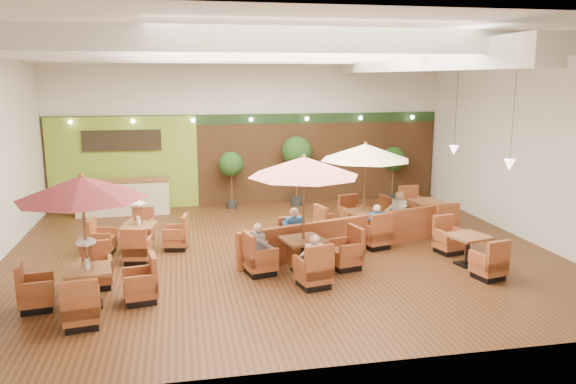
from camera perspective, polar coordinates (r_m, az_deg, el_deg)
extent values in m
plane|color=#381E0F|center=(14.80, -0.77, -6.13)|extent=(14.00, 14.00, 0.00)
cube|color=silver|center=(20.11, -3.87, 6.57)|extent=(14.00, 0.04, 5.50)
cube|color=silver|center=(8.45, 6.45, -0.49)|extent=(14.00, 0.04, 5.50)
cube|color=silver|center=(16.91, 23.32, 4.69)|extent=(0.04, 12.00, 5.50)
cube|color=white|center=(14.13, -0.84, 15.63)|extent=(14.00, 12.00, 0.04)
cube|color=brown|center=(20.18, -3.80, 3.30)|extent=(13.90, 0.10, 3.20)
cube|color=#1E3819|center=(20.02, -3.85, 7.40)|extent=(13.90, 0.12, 0.35)
cube|color=olive|center=(20.06, -16.36, 2.80)|extent=(5.00, 0.08, 3.20)
cube|color=black|center=(19.88, -16.51, 5.04)|extent=(2.60, 0.08, 0.70)
cube|color=white|center=(15.13, 12.69, 13.01)|extent=(0.60, 11.00, 0.60)
cube|color=white|center=(10.21, 3.30, 15.19)|extent=(13.60, 0.12, 0.45)
cube|color=white|center=(12.84, 0.23, 14.47)|extent=(13.60, 0.12, 0.45)
cube|color=white|center=(15.39, -1.72, 13.99)|extent=(13.60, 0.12, 0.45)
cube|color=white|center=(18.06, -3.15, 13.63)|extent=(13.60, 0.12, 0.45)
cylinder|color=black|center=(15.33, 22.02, 8.50)|extent=(0.01, 0.01, 3.20)
cone|color=white|center=(15.48, 21.57, 2.59)|extent=(0.28, 0.28, 0.28)
cylinder|color=black|center=(17.93, 16.79, 9.18)|extent=(0.01, 0.01, 3.20)
cone|color=white|center=(18.05, 16.49, 4.10)|extent=(0.28, 0.28, 0.28)
sphere|color=#FFEAC6|center=(19.94, -21.25, 6.63)|extent=(0.14, 0.14, 0.14)
sphere|color=#FFEAC6|center=(19.69, -15.48, 6.94)|extent=(0.14, 0.14, 0.14)
sphere|color=#FFEAC6|center=(19.64, -9.61, 7.19)|extent=(0.14, 0.14, 0.14)
sphere|color=#FFEAC6|center=(19.79, -3.77, 7.36)|extent=(0.14, 0.14, 0.14)
sphere|color=#FFEAC6|center=(20.14, 1.93, 7.45)|extent=(0.14, 0.14, 0.14)
sphere|color=#FFEAC6|center=(20.68, 7.39, 7.47)|extent=(0.14, 0.14, 0.14)
sphere|color=#FFEAC6|center=(21.39, 12.52, 7.43)|extent=(0.14, 0.14, 0.14)
cube|color=beige|center=(19.48, -16.38, -0.60)|extent=(3.00, 0.70, 1.10)
cube|color=brown|center=(19.36, -16.48, 1.14)|extent=(3.00, 0.75, 0.06)
cube|color=brown|center=(14.90, 6.75, -4.23)|extent=(6.45, 2.19, 0.93)
cube|color=brown|center=(11.91, -19.67, -7.49)|extent=(1.02, 1.02, 0.06)
cylinder|color=black|center=(12.03, -19.55, -9.14)|extent=(0.10, 0.10, 0.69)
cube|color=black|center=(12.16, -19.44, -10.75)|extent=(0.54, 0.54, 0.04)
cube|color=brown|center=(11.14, -20.26, -11.27)|extent=(0.74, 0.74, 0.33)
cube|color=brown|center=(10.79, -20.83, -10.28)|extent=(0.66, 0.20, 0.73)
cube|color=brown|center=(11.08, -21.93, -10.37)|extent=(0.17, 0.58, 0.29)
cube|color=brown|center=(11.06, -18.75, -10.16)|extent=(0.17, 0.58, 0.29)
cube|color=black|center=(11.24, -20.18, -12.40)|extent=(0.66, 0.66, 0.15)
cube|color=brown|center=(12.98, -18.91, -7.91)|extent=(0.74, 0.74, 0.33)
cube|color=brown|center=(13.13, -18.66, -6.23)|extent=(0.66, 0.20, 0.73)
cube|color=brown|center=(12.92, -17.62, -6.94)|extent=(0.17, 0.58, 0.29)
cube|color=brown|center=(12.91, -20.32, -7.13)|extent=(0.17, 0.58, 0.29)
cube|color=black|center=(13.06, -18.84, -8.90)|extent=(0.66, 0.66, 0.15)
cube|color=brown|center=(12.25, -24.18, -9.49)|extent=(0.74, 0.74, 0.33)
cube|color=brown|center=(12.04, -23.10, -8.17)|extent=(0.20, 0.66, 0.73)
cube|color=brown|center=(12.46, -24.17, -8.11)|extent=(0.58, 0.17, 0.29)
cube|color=brown|center=(11.89, -24.36, -9.06)|extent=(0.58, 0.17, 0.29)
cube|color=black|center=(12.33, -24.09, -10.54)|extent=(0.66, 0.66, 0.15)
cube|color=brown|center=(11.94, -14.76, -9.37)|extent=(0.74, 0.74, 0.33)
cube|color=brown|center=(11.90, -16.13, -7.92)|extent=(0.20, 0.66, 0.73)
cube|color=brown|center=(11.58, -14.67, -8.92)|extent=(0.58, 0.17, 0.29)
cube|color=brown|center=(12.15, -14.95, -7.95)|extent=(0.58, 0.17, 0.29)
cube|color=black|center=(12.03, -14.70, -10.44)|extent=(0.66, 0.66, 0.15)
cylinder|color=brown|center=(11.75, -19.86, -4.93)|extent=(0.06, 0.06, 2.61)
cone|color=#5A1A1D|center=(11.49, -20.24, 0.46)|extent=(2.51, 2.51, 0.45)
sphere|color=brown|center=(11.45, -20.32, 1.59)|extent=(0.10, 0.10, 0.10)
cylinder|color=silver|center=(11.87, -19.72, -6.84)|extent=(0.10, 0.10, 0.22)
cube|color=brown|center=(13.15, 1.58, -4.89)|extent=(1.10, 1.10, 0.06)
cylinder|color=black|center=(13.26, 1.57, -6.45)|extent=(0.11, 0.11, 0.71)
cube|color=black|center=(13.38, 1.56, -7.99)|extent=(0.58, 0.58, 0.04)
cube|color=brown|center=(12.34, 2.61, -8.23)|extent=(0.80, 0.80, 0.34)
cube|color=brown|center=(11.97, 2.65, -7.23)|extent=(0.68, 0.25, 0.75)
cube|color=brown|center=(12.14, 1.29, -7.48)|extent=(0.22, 0.60, 0.30)
cube|color=brown|center=(12.41, 3.92, -7.09)|extent=(0.22, 0.60, 0.30)
cube|color=black|center=(12.43, 2.60, -9.31)|extent=(0.71, 0.71, 0.15)
cube|color=brown|center=(14.24, 0.67, -5.49)|extent=(0.80, 0.80, 0.34)
cube|color=brown|center=(14.42, 0.69, -3.93)|extent=(0.68, 0.25, 0.75)
cube|color=brown|center=(14.30, 1.81, -4.51)|extent=(0.22, 0.60, 0.30)
cube|color=brown|center=(14.05, -0.50, -4.80)|extent=(0.22, 0.60, 0.30)
cube|color=black|center=(14.31, 0.66, -6.44)|extent=(0.71, 0.71, 0.15)
cube|color=brown|center=(13.11, -2.84, -7.03)|extent=(0.80, 0.80, 0.34)
cube|color=brown|center=(12.99, -1.61, -5.69)|extent=(0.25, 0.68, 0.75)
cube|color=brown|center=(13.32, -3.33, -5.75)|extent=(0.60, 0.22, 0.30)
cube|color=brown|center=(12.76, -2.34, -6.52)|extent=(0.60, 0.22, 0.30)
cube|color=black|center=(13.19, -2.83, -8.05)|extent=(0.71, 0.71, 0.15)
cube|color=brown|center=(13.53, 5.83, -6.47)|extent=(0.80, 0.80, 0.34)
cube|color=brown|center=(13.42, 4.66, -5.16)|extent=(0.25, 0.68, 0.75)
cube|color=brown|center=(13.21, 6.52, -5.96)|extent=(0.60, 0.22, 0.30)
cube|color=brown|center=(13.73, 5.20, -5.25)|extent=(0.60, 0.22, 0.30)
cube|color=black|center=(13.61, 5.81, -7.46)|extent=(0.71, 0.71, 0.15)
cylinder|color=brown|center=(13.00, 1.59, -2.48)|extent=(0.06, 0.06, 2.69)
cone|color=#CA6169|center=(12.76, 1.62, 2.61)|extent=(2.59, 2.59, 0.45)
sphere|color=brown|center=(12.73, 1.63, 3.63)|extent=(0.10, 0.10, 0.10)
cube|color=brown|center=(16.04, 7.70, -2.00)|extent=(1.11, 1.11, 0.06)
cylinder|color=black|center=(16.13, 7.66, -3.29)|extent=(0.11, 0.11, 0.70)
cube|color=black|center=(16.23, 7.63, -4.55)|extent=(0.59, 0.59, 0.04)
cube|color=brown|center=(15.23, 8.86, -4.50)|extent=(0.81, 0.81, 0.34)
cube|color=brown|center=(14.88, 8.99, -3.62)|extent=(0.66, 0.27, 0.74)
cube|color=brown|center=(15.01, 7.92, -3.88)|extent=(0.23, 0.59, 0.30)
cube|color=brown|center=(15.35, 9.83, -3.59)|extent=(0.23, 0.59, 0.30)
cube|color=black|center=(15.30, 8.83, -5.38)|extent=(0.72, 0.72, 0.15)
cube|color=brown|center=(17.07, 6.58, -2.68)|extent=(0.81, 0.81, 0.34)
cube|color=brown|center=(17.26, 6.56, -1.43)|extent=(0.66, 0.27, 0.74)
cube|color=brown|center=(17.19, 7.46, -1.88)|extent=(0.23, 0.59, 0.30)
cube|color=brown|center=(16.86, 5.71, -2.10)|extent=(0.23, 0.59, 0.30)
cube|color=black|center=(17.13, 6.56, -3.47)|extent=(0.72, 0.72, 0.15)
cube|color=brown|center=(15.86, 4.19, -3.75)|extent=(0.81, 0.81, 0.34)
cube|color=brown|center=(15.78, 5.21, -2.64)|extent=(0.27, 0.66, 0.74)
cube|color=brown|center=(16.06, 3.65, -2.76)|extent=(0.59, 0.23, 0.30)
cube|color=brown|center=(15.55, 4.78, -3.26)|extent=(0.59, 0.23, 0.30)
cube|color=black|center=(15.93, 4.18, -4.59)|extent=(0.72, 0.72, 0.15)
cube|color=brown|center=(16.49, 10.98, -3.33)|extent=(0.81, 0.81, 0.34)
cube|color=brown|center=(16.38, 10.06, -2.25)|extent=(0.27, 0.66, 0.74)
cube|color=brown|center=(16.20, 11.66, -2.85)|extent=(0.59, 0.23, 0.30)
cube|color=brown|center=(16.68, 10.37, -2.39)|extent=(0.59, 0.23, 0.30)
cube|color=black|center=(16.55, 10.95, -4.15)|extent=(0.72, 0.72, 0.15)
cylinder|color=brown|center=(15.91, 7.75, -0.04)|extent=(0.06, 0.06, 2.65)
cone|color=beige|center=(15.73, 7.86, 4.05)|extent=(2.55, 2.55, 0.45)
sphere|color=brown|center=(15.70, 7.89, 4.89)|extent=(0.10, 0.10, 0.10)
cube|color=brown|center=(15.16, -14.92, -3.31)|extent=(0.96, 0.96, 0.06)
cylinder|color=black|center=(15.25, -14.85, -4.56)|extent=(0.10, 0.10, 0.65)
cube|color=black|center=(15.35, -14.79, -5.80)|extent=(0.51, 0.51, 0.04)
cube|color=brown|center=(14.37, -15.07, -5.85)|extent=(0.70, 0.70, 0.32)
cube|color=brown|center=(14.04, -15.03, -5.00)|extent=(0.62, 0.19, 0.69)
cube|color=brown|center=(14.38, -16.22, -5.08)|extent=(0.16, 0.55, 0.28)
cube|color=brown|center=(14.25, -13.99, -5.11)|extent=(0.16, 0.55, 0.28)
cube|color=black|center=(14.44, -15.02, -6.71)|extent=(0.62, 0.62, 0.14)
cube|color=brown|center=(16.17, -14.64, -3.89)|extent=(0.70, 0.70, 0.32)
cube|color=brown|center=(16.34, -14.78, -2.66)|extent=(0.62, 0.19, 0.69)
cube|color=brown|center=(16.06, -13.68, -3.22)|extent=(0.16, 0.55, 0.28)
cube|color=brown|center=(16.18, -15.66, -3.21)|extent=(0.16, 0.55, 0.28)
cube|color=black|center=(16.23, -14.59, -4.66)|extent=(0.62, 0.62, 0.14)
cube|color=brown|center=(15.36, -18.33, -4.92)|extent=(0.70, 0.70, 0.32)
cube|color=brown|center=(15.29, -17.44, -3.79)|extent=(0.19, 0.62, 0.69)
cube|color=brown|center=(15.57, -18.09, -3.93)|extent=(0.55, 0.16, 0.28)
cube|color=brown|center=(15.05, -18.68, -4.50)|extent=(0.55, 0.16, 0.28)
cube|color=black|center=(15.43, -18.28, -5.72)|extent=(0.62, 0.62, 0.14)
cube|color=brown|center=(15.23, -11.32, -4.69)|extent=(0.70, 0.70, 0.32)
cube|color=brown|center=(15.11, -12.32, -3.69)|extent=(0.19, 0.62, 0.69)
cube|color=brown|center=(14.90, -11.52, -4.27)|extent=(0.55, 0.16, 0.28)
cube|color=brown|center=(15.45, -11.18, -3.69)|extent=(0.55, 0.16, 0.28)
cube|color=black|center=(15.29, -11.28, -5.50)|extent=(0.62, 0.62, 0.14)
cylinder|color=silver|center=(15.12, -14.95, -2.80)|extent=(0.10, 0.10, 0.22)
cube|color=brown|center=(14.29, 17.86, -4.30)|extent=(1.04, 1.04, 0.06)
cylinder|color=black|center=(14.38, 17.78, -5.67)|extent=(0.10, 0.10, 0.67)
cube|color=black|center=(14.49, 17.69, -7.01)|extent=(0.55, 0.55, 0.04)
cube|color=brown|center=(13.61, 19.70, -7.09)|extent=(0.76, 0.76, 0.32)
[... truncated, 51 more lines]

